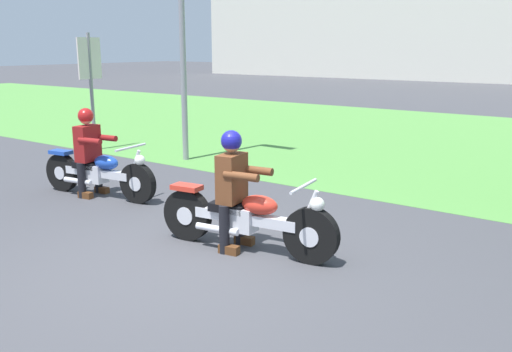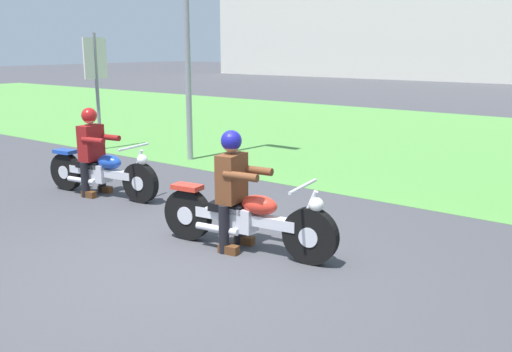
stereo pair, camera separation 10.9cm
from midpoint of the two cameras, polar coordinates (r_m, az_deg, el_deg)
The scene contains 7 objects.
ground at distance 6.04m, azimuth -8.59°, elevation -9.43°, with size 120.00×120.00×0.00m, color #424247.
grass_verge at distance 14.40m, azimuth 19.66°, elevation 3.24°, with size 60.00×12.00×0.01m, color #549342.
motorcycle_lead at distance 6.35m, azimuth -1.51°, elevation -4.42°, with size 2.24×0.69×0.87m.
rider_lead at distance 6.31m, azimuth -2.86°, elevation -0.51°, with size 0.59×0.51×1.39m.
motorcycle_follow at distance 8.99m, azimuth -16.26°, elevation 0.30°, with size 2.17×0.68×0.86m.
rider_follow at distance 9.03m, azimuth -17.20°, elevation 3.05°, with size 0.59×0.51×1.39m.
sign_banner at distance 13.01m, azimuth -16.93°, elevation 10.09°, with size 0.08×0.60×2.60m.
Camera 1 is at (3.92, -3.96, 2.31)m, focal length 38.83 mm.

